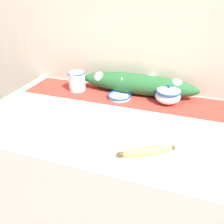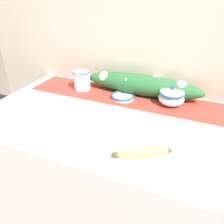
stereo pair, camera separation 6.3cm
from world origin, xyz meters
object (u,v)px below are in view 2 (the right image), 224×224
Objects in this scene: sugar_bowl at (172,97)px; small_dish at (123,96)px; banana at (142,153)px; spoon at (184,130)px; cream_pitcher at (82,79)px.

sugar_bowl reaches higher than small_dish.
spoon is at bearing 61.95° from banana.
cream_pitcher is 0.73× the size of spoon.
spoon is (0.09, -0.21, -0.04)m from sugar_bowl.
cream_pitcher is 0.93× the size of small_dish.
sugar_bowl is 0.23m from spoon.
spoon is at bearing -66.02° from sugar_bowl.
sugar_bowl is 0.64× the size of banana.
cream_pitcher is at bearing 179.83° from sugar_bowl.
cream_pitcher is 0.51m from sugar_bowl.
banana is at bearing -93.47° from sugar_bowl.
banana reaches higher than spoon.
small_dish is (-0.25, -0.03, -0.03)m from sugar_bowl.
cream_pitcher is 0.64m from spoon.
small_dish is at bearing -173.89° from sugar_bowl.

